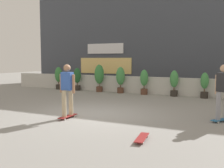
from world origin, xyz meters
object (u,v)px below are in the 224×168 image
object	(u,v)px
potted_plant_4	(144,81)
skater_far_left	(67,89)
potted_plant_0	(59,77)
skateboard_aside	(142,138)
potted_plant_3	(120,78)
potted_plant_2	(99,76)
potted_plant_1	(77,78)
potted_plant_6	(205,84)
skater_by_wall_right	(223,90)
potted_plant_5	(174,82)

from	to	relation	value
potted_plant_4	skater_far_left	xyz separation A→B (m)	(-0.30, -6.44, 0.21)
potted_plant_0	skateboard_aside	bearing A→B (deg)	-42.98
potted_plant_3	potted_plant_2	bearing A→B (deg)	-180.00
potted_plant_0	potted_plant_2	bearing A→B (deg)	-0.00
potted_plant_1	potted_plant_4	distance (m)	4.19
potted_plant_3	potted_plant_6	distance (m)	4.40
potted_plant_2	skater_by_wall_right	world-z (taller)	skater_by_wall_right
potted_plant_4	potted_plant_5	xyz separation A→B (m)	(1.58, 0.00, -0.01)
potted_plant_3	potted_plant_6	world-z (taller)	potted_plant_3
potted_plant_2	skater_far_left	distance (m)	6.87
potted_plant_2	potted_plant_4	size ratio (longest dim) A/B	1.19
skateboard_aside	potted_plant_3	bearing A→B (deg)	117.49
potted_plant_2	potted_plant_6	xyz separation A→B (m)	(5.72, 0.00, -0.25)
potted_plant_3	skater_by_wall_right	bearing A→B (deg)	-41.21
potted_plant_0	potted_plant_6	xyz separation A→B (m)	(8.59, 0.00, -0.12)
potted_plant_3	skater_far_left	xyz separation A→B (m)	(1.07, -6.44, 0.11)
potted_plant_1	potted_plant_6	size ratio (longest dim) A/B	1.10
potted_plant_2	potted_plant_1	bearing A→B (deg)	180.00
potted_plant_0	skater_by_wall_right	distance (m)	10.80
potted_plant_3	potted_plant_5	xyz separation A→B (m)	(2.94, 0.00, -0.11)
potted_plant_6	skater_far_left	bearing A→B (deg)	-117.32
potted_plant_2	skateboard_aside	size ratio (longest dim) A/B	1.90
potted_plant_2	skateboard_aside	distance (m)	9.28
potted_plant_0	skater_far_left	world-z (taller)	skater_far_left
potted_plant_2	potted_plant_6	distance (m)	5.73
potted_plant_2	skater_by_wall_right	bearing A→B (deg)	-35.20
potted_plant_3	potted_plant_5	bearing A→B (deg)	0.00
potted_plant_2	potted_plant_3	xyz separation A→B (m)	(1.32, 0.00, -0.08)
potted_plant_6	skateboard_aside	world-z (taller)	potted_plant_6
potted_plant_0	potted_plant_4	xyz separation A→B (m)	(5.56, 0.00, -0.05)
potted_plant_0	skater_by_wall_right	xyz separation A→B (m)	(9.67, -4.80, 0.16)
potted_plant_2	skater_far_left	xyz separation A→B (m)	(2.39, -6.44, 0.03)
potted_plant_0	potted_plant_5	distance (m)	7.14
potted_plant_4	potted_plant_5	size ratio (longest dim) A/B	1.01
potted_plant_2	potted_plant_6	size ratio (longest dim) A/B	1.27
potted_plant_2	potted_plant_3	world-z (taller)	potted_plant_2
potted_plant_4	potted_plant_5	world-z (taller)	potted_plant_4
skateboard_aside	potted_plant_4	bearing A→B (deg)	108.78
potted_plant_2	skater_by_wall_right	size ratio (longest dim) A/B	0.92
potted_plant_2	skater_far_left	bearing A→B (deg)	-69.60
potted_plant_0	skater_far_left	xyz separation A→B (m)	(5.26, -6.44, 0.16)
potted_plant_1	potted_plant_4	world-z (taller)	potted_plant_1
potted_plant_3	potted_plant_4	xyz separation A→B (m)	(1.37, 0.00, -0.10)
potted_plant_4	potted_plant_2	bearing A→B (deg)	-180.00
potted_plant_1	potted_plant_5	distance (m)	5.77
skater_by_wall_right	skateboard_aside	size ratio (longest dim) A/B	2.07
potted_plant_2	potted_plant_5	size ratio (longest dim) A/B	1.20
potted_plant_4	potted_plant_6	distance (m)	3.03
potted_plant_1	potted_plant_2	size ratio (longest dim) A/B	0.86
potted_plant_6	skater_by_wall_right	size ratio (longest dim) A/B	0.72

